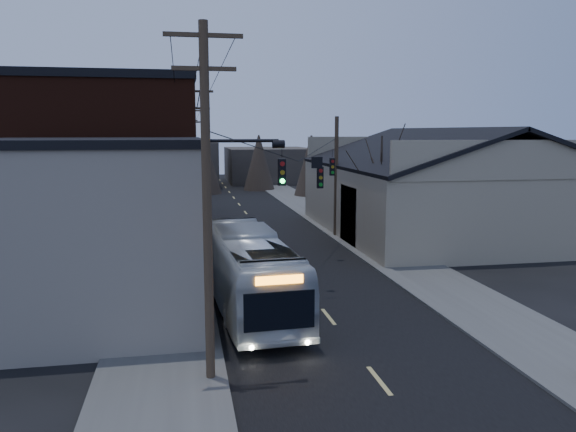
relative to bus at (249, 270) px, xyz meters
name	(u,v)px	position (x,y,z in m)	size (l,w,h in m)	color
ground	(405,413)	(3.00, -9.89, -1.63)	(160.00, 160.00, 0.00)	black
road_surface	(257,227)	(3.00, 20.11, -1.62)	(9.00, 110.00, 0.02)	black
sidewalk_left	(173,229)	(-3.50, 20.11, -1.57)	(4.00, 110.00, 0.12)	#474744
sidewalk_right	(337,224)	(9.50, 20.11, -1.57)	(4.00, 110.00, 0.12)	#474744
building_clapboard	(96,236)	(-6.00, -0.89, 1.87)	(8.00, 8.00, 7.00)	gray
building_brick	(105,175)	(-7.00, 10.11, 3.37)	(10.00, 12.00, 10.00)	black
building_left_far	(137,178)	(-6.50, 26.11, 1.87)	(9.00, 14.00, 7.00)	#342E29
warehouse	(441,197)	(16.00, 15.11, 1.07)	(16.16, 20.60, 7.73)	gray
building_far_left	(180,164)	(-3.00, 55.11, 1.37)	(10.00, 12.00, 6.00)	#342E29
building_far_right	(268,165)	(10.00, 60.11, 0.87)	(12.00, 14.00, 5.00)	#342E29
bare_tree	(381,194)	(9.50, 10.11, 1.97)	(0.40, 0.40, 7.20)	black
utility_lines	(221,170)	(-0.11, 14.25, 3.32)	(11.24, 45.28, 10.50)	#382B1E
bus	(249,270)	(0.00, 0.00, 0.00)	(2.74, 11.72, 3.26)	#B0B7BC
parked_car	(199,211)	(-1.30, 25.71, -1.01)	(1.32, 3.79, 1.25)	#B5B7BD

